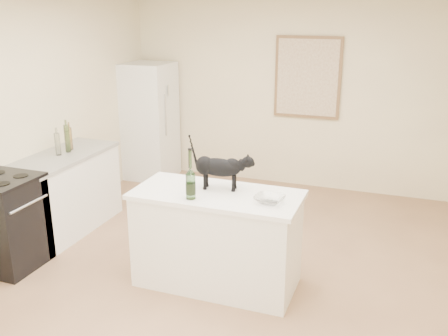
{
  "coord_description": "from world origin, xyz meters",
  "views": [
    {
      "loc": [
        1.59,
        -4.06,
        2.47
      ],
      "look_at": [
        0.15,
        -0.15,
        1.12
      ],
      "focal_mm": 40.11,
      "sensor_mm": 36.0,
      "label": 1
    }
  ],
  "objects_px": {
    "fridge": "(149,121)",
    "wine_bottle": "(190,177)",
    "glass_bowl": "(270,199)",
    "stove": "(6,224)",
    "black_cat": "(219,170)"
  },
  "relations": [
    {
      "from": "fridge",
      "to": "glass_bowl",
      "type": "xyz_separation_m",
      "value": [
        2.55,
        -2.62,
        0.08
      ]
    },
    {
      "from": "black_cat",
      "to": "wine_bottle",
      "type": "bearing_deg",
      "value": -123.11
    },
    {
      "from": "wine_bottle",
      "to": "glass_bowl",
      "type": "bearing_deg",
      "value": 11.79
    },
    {
      "from": "stove",
      "to": "fridge",
      "type": "xyz_separation_m",
      "value": [
        0.0,
        2.95,
        0.4
      ]
    },
    {
      "from": "fridge",
      "to": "black_cat",
      "type": "relative_size",
      "value": 3.27
    },
    {
      "from": "glass_bowl",
      "to": "fridge",
      "type": "bearing_deg",
      "value": 134.22
    },
    {
      "from": "stove",
      "to": "fridge",
      "type": "relative_size",
      "value": 0.53
    },
    {
      "from": "fridge",
      "to": "wine_bottle",
      "type": "xyz_separation_m",
      "value": [
        1.89,
        -2.76,
        0.25
      ]
    },
    {
      "from": "stove",
      "to": "wine_bottle",
      "type": "bearing_deg",
      "value": 5.71
    },
    {
      "from": "wine_bottle",
      "to": "glass_bowl",
      "type": "height_order",
      "value": "wine_bottle"
    },
    {
      "from": "fridge",
      "to": "wine_bottle",
      "type": "distance_m",
      "value": 3.36
    },
    {
      "from": "wine_bottle",
      "to": "glass_bowl",
      "type": "relative_size",
      "value": 1.56
    },
    {
      "from": "wine_bottle",
      "to": "glass_bowl",
      "type": "xyz_separation_m",
      "value": [
        0.66,
        0.14,
        -0.17
      ]
    },
    {
      "from": "black_cat",
      "to": "glass_bowl",
      "type": "distance_m",
      "value": 0.57
    },
    {
      "from": "stove",
      "to": "wine_bottle",
      "type": "xyz_separation_m",
      "value": [
        1.89,
        0.19,
        0.65
      ]
    }
  ]
}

